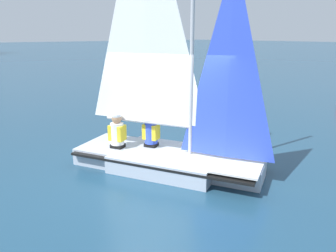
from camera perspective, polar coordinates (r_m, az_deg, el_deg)
ground_plane at (r=7.39m, az=0.00°, el=-7.28°), size 260.00×260.00×0.00m
sailboat_main at (r=7.10m, az=-0.09°, el=-0.68°), size 4.32×3.29×6.09m
sailor_helm at (r=7.56m, az=-2.95°, el=-1.68°), size 0.42×0.40×1.16m
sailor_crew at (r=7.55m, az=-8.81°, el=-1.87°), size 0.42×0.40×1.16m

